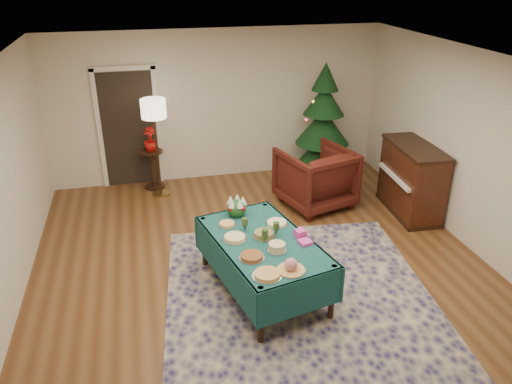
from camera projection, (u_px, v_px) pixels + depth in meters
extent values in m
plane|color=#593319|center=(267.00, 278.00, 6.46)|extent=(7.00, 7.00, 0.00)
plane|color=white|center=(269.00, 67.00, 5.32)|extent=(7.00, 7.00, 0.00)
plane|color=beige|center=(218.00, 106.00, 8.97)|extent=(6.00, 0.00, 6.00)
plane|color=beige|center=(489.00, 161.00, 6.53)|extent=(0.00, 7.00, 7.00)
cube|color=black|center=(129.00, 130.00, 8.76)|extent=(0.92, 0.02, 2.04)
cube|color=silver|center=(99.00, 131.00, 8.63)|extent=(0.08, 0.04, 2.14)
cube|color=silver|center=(158.00, 127.00, 8.85)|extent=(0.08, 0.04, 2.14)
cube|color=silver|center=(122.00, 68.00, 8.30)|extent=(1.08, 0.04, 0.08)
cube|color=#18144C|center=(306.00, 317.00, 5.74)|extent=(3.65, 4.53, 0.02)
cylinder|color=black|center=(260.00, 316.00, 5.22)|extent=(0.07, 0.07, 0.72)
cylinder|color=black|center=(204.00, 242.00, 6.58)|extent=(0.07, 0.07, 0.72)
cylinder|color=black|center=(332.00, 293.00, 5.58)|extent=(0.07, 0.07, 0.72)
cylinder|color=black|center=(265.00, 228.00, 6.93)|extent=(0.07, 0.07, 0.72)
cube|color=#123E40|center=(263.00, 241.00, 5.93)|extent=(1.42, 2.00, 0.04)
cube|color=#123E40|center=(233.00, 224.00, 6.75)|extent=(1.06, 0.26, 0.45)
cube|color=#123E40|center=(301.00, 297.00, 5.29)|extent=(1.06, 0.26, 0.45)
cube|color=#123E40|center=(300.00, 246.00, 6.23)|extent=(0.43, 1.81, 0.45)
cube|color=#123E40|center=(224.00, 267.00, 5.82)|extent=(0.43, 1.81, 0.45)
cylinder|color=silver|center=(267.00, 276.00, 5.25)|extent=(0.32, 0.32, 0.01)
cylinder|color=tan|center=(267.00, 274.00, 5.24)|extent=(0.28, 0.28, 0.03)
cylinder|color=silver|center=(291.00, 271.00, 5.34)|extent=(0.32, 0.32, 0.01)
sphere|color=#CC727A|center=(291.00, 264.00, 5.30)|extent=(0.14, 0.14, 0.14)
cylinder|color=silver|center=(252.00, 258.00, 5.56)|extent=(0.29, 0.29, 0.01)
cylinder|color=brown|center=(252.00, 256.00, 5.55)|extent=(0.25, 0.25, 0.04)
cylinder|color=silver|center=(277.00, 250.00, 5.70)|extent=(0.23, 0.23, 0.01)
cylinder|color=tan|center=(277.00, 247.00, 5.68)|extent=(0.19, 0.19, 0.09)
cylinder|color=silver|center=(235.00, 239.00, 5.93)|extent=(0.30, 0.30, 0.01)
cylinder|color=#D8BF7F|center=(235.00, 237.00, 5.92)|extent=(0.25, 0.25, 0.04)
cylinder|color=silver|center=(264.00, 237.00, 5.99)|extent=(0.27, 0.27, 0.01)
cylinder|color=maroon|center=(264.00, 234.00, 5.98)|extent=(0.23, 0.23, 0.06)
cylinder|color=silver|center=(277.00, 224.00, 6.28)|extent=(0.28, 0.28, 0.01)
cylinder|color=#F2EACC|center=(277.00, 222.00, 6.27)|extent=(0.24, 0.24, 0.03)
cylinder|color=silver|center=(227.00, 225.00, 6.25)|extent=(0.23, 0.23, 0.01)
cylinder|color=tan|center=(227.00, 224.00, 6.24)|extent=(0.19, 0.19, 0.03)
cone|color=#2D471E|center=(245.00, 227.00, 6.12)|extent=(0.07, 0.07, 0.09)
cylinder|color=#2D471E|center=(245.00, 222.00, 6.08)|extent=(0.08, 0.08, 0.09)
cone|color=#2D471E|center=(276.00, 232.00, 6.02)|extent=(0.07, 0.07, 0.09)
cylinder|color=#2D471E|center=(276.00, 226.00, 5.99)|extent=(0.08, 0.08, 0.09)
cone|color=#2D471E|center=(265.00, 239.00, 5.87)|extent=(0.07, 0.07, 0.09)
cylinder|color=#2D471E|center=(265.00, 233.00, 5.83)|extent=(0.08, 0.08, 0.09)
cube|color=#DC3DA3|center=(305.00, 242.00, 5.85)|extent=(0.17, 0.17, 0.04)
cube|color=#D43B9E|center=(300.00, 234.00, 5.97)|extent=(0.14, 0.14, 0.10)
sphere|color=#1E4C1E|center=(237.00, 209.00, 6.46)|extent=(0.25, 0.25, 0.25)
cone|color=white|center=(243.00, 200.00, 6.43)|extent=(0.10, 0.10, 0.11)
cone|color=white|center=(237.00, 198.00, 6.49)|extent=(0.10, 0.10, 0.11)
cone|color=white|center=(230.00, 200.00, 6.44)|extent=(0.10, 0.10, 0.11)
cone|color=white|center=(232.00, 203.00, 6.35)|extent=(0.10, 0.10, 0.11)
cone|color=white|center=(240.00, 203.00, 6.34)|extent=(0.10, 0.10, 0.11)
sphere|color=#B20C0F|center=(242.00, 203.00, 6.51)|extent=(0.07, 0.07, 0.07)
sphere|color=#B20C0F|center=(231.00, 204.00, 6.51)|extent=(0.07, 0.07, 0.07)
sphere|color=#B20C0F|center=(231.00, 209.00, 6.37)|extent=(0.07, 0.07, 0.07)
sphere|color=#B20C0F|center=(242.00, 209.00, 6.38)|extent=(0.07, 0.07, 0.07)
imported|color=#40130D|center=(316.00, 175.00, 8.16)|extent=(1.28, 1.24, 1.08)
cylinder|color=#A57F3F|center=(161.00, 194.00, 8.74)|extent=(0.29, 0.29, 0.03)
cylinder|color=black|center=(157.00, 153.00, 8.42)|extent=(0.04, 0.04, 1.55)
cylinder|color=#FFEABF|center=(153.00, 109.00, 8.09)|extent=(0.41, 0.41, 0.31)
cylinder|color=black|center=(155.00, 186.00, 9.01)|extent=(0.35, 0.35, 0.04)
cylinder|color=black|center=(153.00, 170.00, 8.87)|extent=(0.08, 0.08, 0.65)
cylinder|color=black|center=(152.00, 152.00, 8.73)|extent=(0.39, 0.39, 0.03)
imported|color=#B1110C|center=(151.00, 145.00, 8.67)|extent=(0.24, 0.42, 0.24)
cylinder|color=black|center=(320.00, 174.00, 9.36)|extent=(0.13, 0.13, 0.17)
cone|color=black|center=(321.00, 154.00, 9.19)|extent=(1.54, 1.54, 0.75)
cone|color=black|center=(323.00, 126.00, 8.96)|extent=(1.26, 1.26, 0.65)
cone|color=black|center=(324.00, 100.00, 8.76)|extent=(0.95, 0.95, 0.54)
cone|color=black|center=(326.00, 76.00, 8.59)|extent=(0.62, 0.62, 0.48)
cube|color=black|center=(407.00, 209.00, 8.14)|extent=(0.66, 1.33, 0.07)
cube|color=black|center=(411.00, 180.00, 7.92)|extent=(0.64, 1.31, 1.06)
cube|color=black|center=(416.00, 147.00, 7.69)|extent=(0.68, 1.35, 0.05)
cube|color=white|center=(396.00, 177.00, 7.85)|extent=(0.19, 1.10, 0.05)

